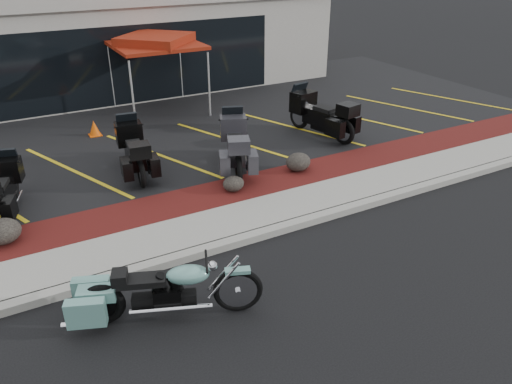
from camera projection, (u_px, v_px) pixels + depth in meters
ground at (262, 267)px, 9.02m from camera, size 90.00×90.00×0.00m
curb at (239, 240)px, 9.69m from camera, size 24.00×0.25×0.15m
sidewalk at (224, 224)px, 10.24m from camera, size 24.00×1.20×0.15m
mulch_bed at (201, 200)px, 11.18m from camera, size 24.00×1.20×0.16m
upper_lot at (132, 129)px, 15.40m from camera, size 26.00×9.60×0.15m
dealership_building at (81, 34)px, 19.44m from camera, size 18.00×8.16×4.00m
boulder_left at (2, 232)px, 9.34m from camera, size 0.70×0.58×0.49m
boulder_mid at (234, 184)px, 11.34m from camera, size 0.50×0.42×0.36m
boulder_right at (298, 162)px, 12.33m from camera, size 0.64×0.53×0.45m
hero_cruiser at (238, 284)px, 7.73m from camera, size 3.01×1.76×1.03m
touring_black_front at (10, 173)px, 10.89m from camera, size 1.34×2.15×1.17m
touring_black_mid at (129, 138)px, 12.66m from camera, size 1.13×2.34×1.31m
touring_grey at (233, 131)px, 12.99m from camera, size 1.72×2.53×1.37m
touring_black_rear at (300, 106)px, 14.92m from camera, size 1.41×2.56×1.41m
traffic_cone at (94, 128)px, 14.59m from camera, size 0.39×0.39×0.45m
popup_canopy at (156, 43)px, 15.77m from camera, size 3.30×3.30×2.48m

